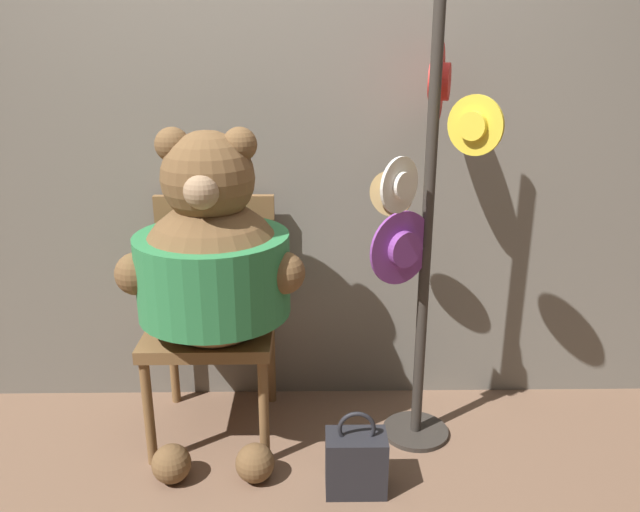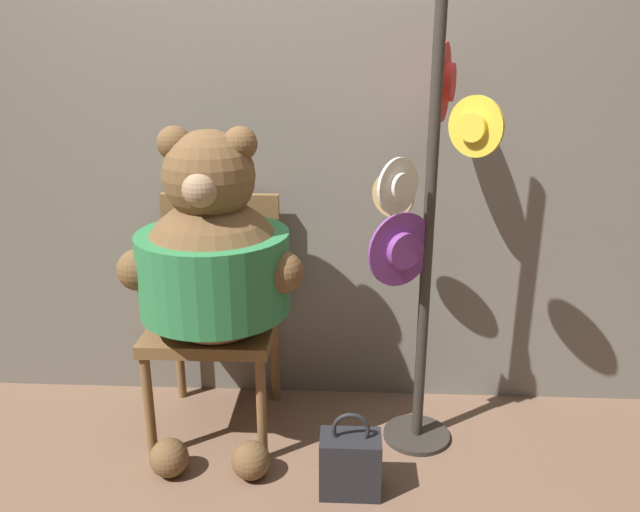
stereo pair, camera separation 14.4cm
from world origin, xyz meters
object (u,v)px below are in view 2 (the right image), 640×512
at_px(chair, 217,304).
at_px(hat_display_rack, 424,221).
at_px(handbag_on_ground, 350,462).
at_px(teddy_bear, 214,263).

bearing_deg(chair, hat_display_rack, -8.66).
xyz_separation_m(chair, handbag_on_ground, (0.57, -0.48, -0.42)).
relative_size(hat_display_rack, handbag_on_ground, 5.31).
relative_size(teddy_bear, hat_display_rack, 0.74).
height_order(chair, hat_display_rack, hat_display_rack).
height_order(teddy_bear, hat_display_rack, hat_display_rack).
bearing_deg(teddy_bear, handbag_on_ground, -29.93).
xyz_separation_m(chair, teddy_bear, (0.03, -0.17, 0.24)).
bearing_deg(chair, handbag_on_ground, -39.96).
bearing_deg(handbag_on_ground, teddy_bear, 150.07).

